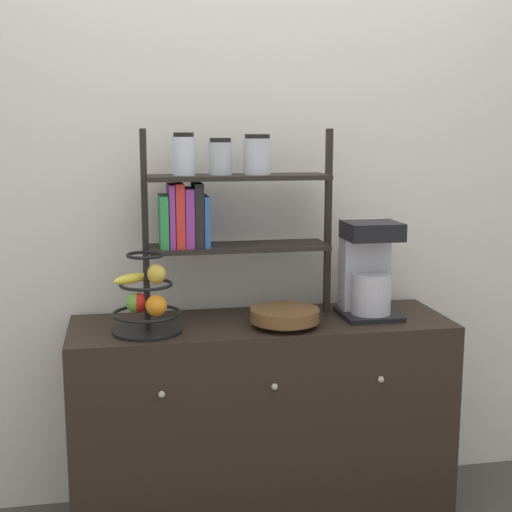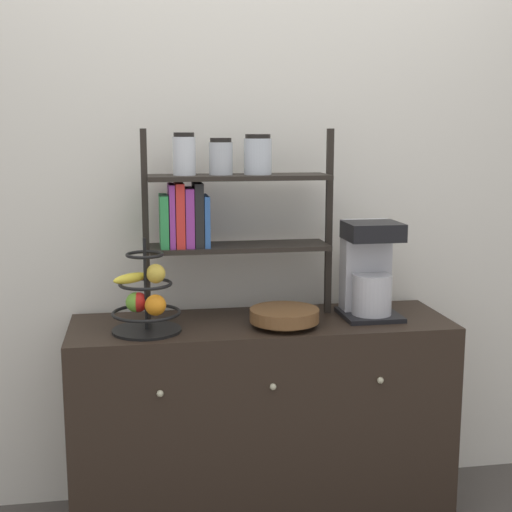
# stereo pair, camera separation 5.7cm
# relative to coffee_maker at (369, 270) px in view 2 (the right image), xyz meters

# --- Properties ---
(wall_back) EXTENTS (7.00, 0.05, 2.60)m
(wall_back) POSITION_rel_coffee_maker_xyz_m (-0.43, 0.26, 0.32)
(wall_back) COLOR silver
(wall_back) RESTS_ON ground_plane
(sideboard) EXTENTS (1.44, 0.47, 0.80)m
(sideboard) POSITION_rel_coffee_maker_xyz_m (-0.43, -0.01, -0.58)
(sideboard) COLOR black
(sideboard) RESTS_ON ground_plane
(coffee_maker) EXTENTS (0.22, 0.23, 0.37)m
(coffee_maker) POSITION_rel_coffee_maker_xyz_m (0.00, 0.00, 0.00)
(coffee_maker) COLOR black
(coffee_maker) RESTS_ON sideboard
(fruit_stand) EXTENTS (0.25, 0.25, 0.34)m
(fruit_stand) POSITION_rel_coffee_maker_xyz_m (-0.86, -0.08, -0.07)
(fruit_stand) COLOR black
(fruit_stand) RESTS_ON sideboard
(wooden_bowl) EXTENTS (0.26, 0.26, 0.07)m
(wooden_bowl) POSITION_rel_coffee_maker_xyz_m (-0.35, -0.10, -0.14)
(wooden_bowl) COLOR brown
(wooden_bowl) RESTS_ON sideboard
(shelf_hutch) EXTENTS (0.73, 0.20, 0.72)m
(shelf_hutch) POSITION_rel_coffee_maker_xyz_m (-0.59, 0.07, 0.27)
(shelf_hutch) COLOR black
(shelf_hutch) RESTS_ON sideboard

